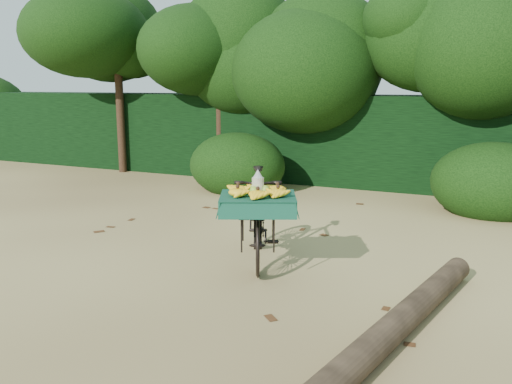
% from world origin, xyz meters
% --- Properties ---
extents(ground, '(80.00, 80.00, 0.00)m').
position_xyz_m(ground, '(0.00, 0.00, 0.00)').
color(ground, '#D4BF71').
rests_on(ground, ground).
extents(vendor_bicycle, '(1.33, 1.91, 1.08)m').
position_xyz_m(vendor_bicycle, '(-0.88, 0.65, 0.55)').
color(vendor_bicycle, black).
rests_on(vendor_bicycle, ground).
extents(fallen_log, '(0.86, 3.22, 0.23)m').
position_xyz_m(fallen_log, '(0.96, -0.58, 0.12)').
color(fallen_log, brown).
rests_on(fallen_log, ground).
extents(hedge_backdrop, '(26.00, 1.80, 1.80)m').
position_xyz_m(hedge_backdrop, '(0.00, 6.30, 0.90)').
color(hedge_backdrop, black).
rests_on(hedge_backdrop, ground).
extents(tree_row, '(14.50, 2.00, 4.00)m').
position_xyz_m(tree_row, '(-0.65, 5.50, 2.00)').
color(tree_row, black).
rests_on(tree_row, ground).
extents(bush_clumps, '(8.80, 1.70, 0.90)m').
position_xyz_m(bush_clumps, '(0.50, 4.30, 0.45)').
color(bush_clumps, black).
rests_on(bush_clumps, ground).
extents(leaf_litter, '(7.00, 7.30, 0.01)m').
position_xyz_m(leaf_litter, '(0.00, 0.65, 0.01)').
color(leaf_litter, '#4D2B14').
rests_on(leaf_litter, ground).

